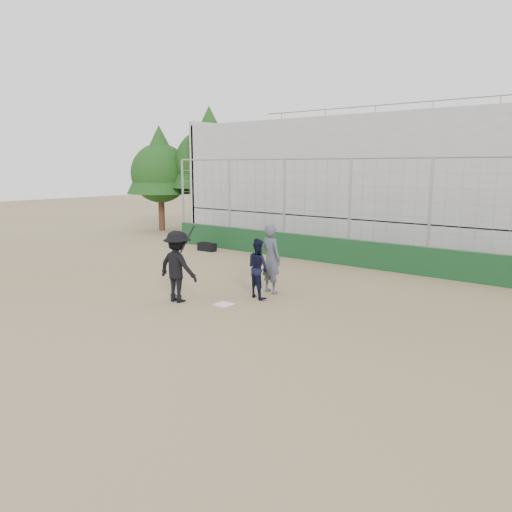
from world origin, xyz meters
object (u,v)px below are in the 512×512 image
Objects in this scene: umpire at (271,262)px; equipment_bag at (207,247)px; catcher_crouched at (258,278)px; batter_at_plate at (178,266)px.

equipment_bag is at bearing -18.20° from umpire.
catcher_crouched is at bearing -35.79° from equipment_bag.
catcher_crouched is (1.49, 1.68, -0.41)m from batter_at_plate.
batter_at_plate is at bearing -131.67° from catcher_crouched.
batter_at_plate is 1.14× the size of umpire.
equipment_bag is (-6.65, 4.13, -0.74)m from umpire.
umpire is (1.43, 2.38, -0.07)m from batter_at_plate.
catcher_crouched is 8.28m from equipment_bag.
batter_at_plate is at bearing 72.63° from umpire.
catcher_crouched is at bearing 48.33° from batter_at_plate.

